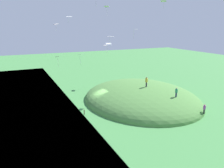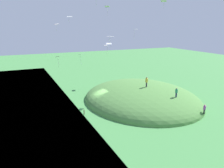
{
  "view_description": "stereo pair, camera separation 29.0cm",
  "coord_description": "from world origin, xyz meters",
  "px_view_note": "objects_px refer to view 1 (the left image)",
  "views": [
    {
      "loc": [
        -14.04,
        -35.48,
        13.77
      ],
      "look_at": [
        1.28,
        -2.73,
        4.14
      ],
      "focal_mm": 35.32,
      "sensor_mm": 36.0,
      "label": 1
    },
    {
      "loc": [
        -13.78,
        -35.61,
        13.77
      ],
      "look_at": [
        1.28,
        -2.73,
        4.14
      ],
      "focal_mm": 35.32,
      "sensor_mm": 36.0,
      "label": 2
    }
  ],
  "objects_px": {
    "kite_2": "(57,58)",
    "kite_5": "(105,46)",
    "kite_1": "(69,17)",
    "mooring_post": "(84,112)",
    "person_with_child": "(204,108)",
    "kite_8": "(56,24)",
    "person_walking_path": "(146,81)",
    "kite_6": "(81,55)",
    "kite_9": "(110,37)",
    "kite_10": "(135,30)",
    "kite_0": "(109,44)",
    "kite_3": "(164,1)",
    "kite_4": "(107,7)",
    "person_watching_kites": "(176,91)"
  },
  "relations": [
    {
      "from": "kite_8",
      "to": "mooring_post",
      "type": "bearing_deg",
      "value": -85.41
    },
    {
      "from": "kite_1",
      "to": "kite_4",
      "type": "distance_m",
      "value": 9.67
    },
    {
      "from": "person_watching_kites",
      "to": "kite_2",
      "type": "bearing_deg",
      "value": -26.23
    },
    {
      "from": "kite_0",
      "to": "kite_2",
      "type": "height_order",
      "value": "kite_0"
    },
    {
      "from": "kite_0",
      "to": "kite_8",
      "type": "relative_size",
      "value": 1.16
    },
    {
      "from": "kite_4",
      "to": "kite_9",
      "type": "distance_m",
      "value": 20.24
    },
    {
      "from": "kite_4",
      "to": "kite_6",
      "type": "distance_m",
      "value": 14.58
    },
    {
      "from": "kite_0",
      "to": "kite_3",
      "type": "distance_m",
      "value": 12.2
    },
    {
      "from": "kite_2",
      "to": "kite_5",
      "type": "xyz_separation_m",
      "value": [
        11.87,
        3.68,
        1.61
      ]
    },
    {
      "from": "kite_2",
      "to": "kite_5",
      "type": "distance_m",
      "value": 12.53
    },
    {
      "from": "person_with_child",
      "to": "kite_8",
      "type": "relative_size",
      "value": 1.1
    },
    {
      "from": "kite_5",
      "to": "kite_8",
      "type": "distance_m",
      "value": 12.79
    },
    {
      "from": "person_with_child",
      "to": "kite_8",
      "type": "height_order",
      "value": "kite_8"
    },
    {
      "from": "kite_5",
      "to": "kite_1",
      "type": "bearing_deg",
      "value": -176.69
    },
    {
      "from": "person_walking_path",
      "to": "kite_2",
      "type": "height_order",
      "value": "kite_2"
    },
    {
      "from": "kite_6",
      "to": "kite_10",
      "type": "distance_m",
      "value": 11.51
    },
    {
      "from": "kite_5",
      "to": "kite_9",
      "type": "xyz_separation_m",
      "value": [
        -6.42,
        -16.75,
        2.86
      ]
    },
    {
      "from": "kite_10",
      "to": "kite_0",
      "type": "bearing_deg",
      "value": 161.5
    },
    {
      "from": "kite_3",
      "to": "kite_10",
      "type": "height_order",
      "value": "kite_3"
    },
    {
      "from": "kite_5",
      "to": "kite_10",
      "type": "distance_m",
      "value": 11.35
    },
    {
      "from": "mooring_post",
      "to": "person_walking_path",
      "type": "bearing_deg",
      "value": 2.17
    },
    {
      "from": "person_walking_path",
      "to": "person_watching_kites",
      "type": "xyz_separation_m",
      "value": [
        2.27,
        -5.34,
        -0.79
      ]
    },
    {
      "from": "person_walking_path",
      "to": "kite_5",
      "type": "height_order",
      "value": "kite_5"
    },
    {
      "from": "person_walking_path",
      "to": "kite_6",
      "type": "bearing_deg",
      "value": -135.7
    },
    {
      "from": "kite_9",
      "to": "kite_10",
      "type": "distance_m",
      "value": 10.06
    },
    {
      "from": "kite_3",
      "to": "kite_4",
      "type": "relative_size",
      "value": 0.57
    },
    {
      "from": "kite_2",
      "to": "mooring_post",
      "type": "relative_size",
      "value": 2.58
    },
    {
      "from": "person_with_child",
      "to": "kite_8",
      "type": "distance_m",
      "value": 30.41
    },
    {
      "from": "kite_4",
      "to": "kite_8",
      "type": "relative_size",
      "value": 1.5
    },
    {
      "from": "person_with_child",
      "to": "mooring_post",
      "type": "relative_size",
      "value": 1.97
    },
    {
      "from": "kite_1",
      "to": "mooring_post",
      "type": "height_order",
      "value": "kite_1"
    },
    {
      "from": "person_walking_path",
      "to": "mooring_post",
      "type": "xyz_separation_m",
      "value": [
        -11.92,
        -0.45,
        -3.81
      ]
    },
    {
      "from": "kite_1",
      "to": "kite_6",
      "type": "distance_m",
      "value": 8.94
    },
    {
      "from": "kite_10",
      "to": "person_watching_kites",
      "type": "bearing_deg",
      "value": -77.51
    },
    {
      "from": "person_walking_path",
      "to": "kite_9",
      "type": "height_order",
      "value": "kite_9"
    },
    {
      "from": "person_with_child",
      "to": "kite_9",
      "type": "relative_size",
      "value": 1.06
    },
    {
      "from": "kite_1",
      "to": "kite_0",
      "type": "bearing_deg",
      "value": -59.29
    },
    {
      "from": "kite_1",
      "to": "kite_2",
      "type": "distance_m",
      "value": 9.19
    },
    {
      "from": "kite_1",
      "to": "kite_8",
      "type": "distance_m",
      "value": 4.31
    },
    {
      "from": "person_watching_kites",
      "to": "mooring_post",
      "type": "relative_size",
      "value": 1.94
    },
    {
      "from": "kite_10",
      "to": "kite_6",
      "type": "bearing_deg",
      "value": 151.04
    },
    {
      "from": "kite_0",
      "to": "kite_10",
      "type": "height_order",
      "value": "kite_10"
    },
    {
      "from": "kite_4",
      "to": "kite_0",
      "type": "bearing_deg",
      "value": -112.03
    },
    {
      "from": "person_watching_kites",
      "to": "kite_10",
      "type": "height_order",
      "value": "kite_10"
    },
    {
      "from": "kite_8",
      "to": "kite_10",
      "type": "relative_size",
      "value": 0.78
    },
    {
      "from": "kite_10",
      "to": "kite_1",
      "type": "bearing_deg",
      "value": 134.11
    },
    {
      "from": "kite_4",
      "to": "person_watching_kites",
      "type": "bearing_deg",
      "value": -82.68
    },
    {
      "from": "kite_4",
      "to": "kite_2",
      "type": "bearing_deg",
      "value": -159.0
    },
    {
      "from": "kite_1",
      "to": "kite_5",
      "type": "bearing_deg",
      "value": 3.31
    },
    {
      "from": "kite_1",
      "to": "mooring_post",
      "type": "distance_m",
      "value": 21.48
    }
  ]
}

